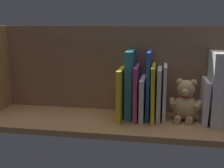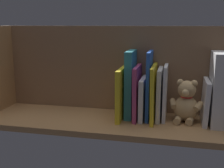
{
  "view_description": "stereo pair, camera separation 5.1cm",
  "coord_description": "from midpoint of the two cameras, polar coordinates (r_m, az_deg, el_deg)",
  "views": [
    {
      "loc": [
        -19.08,
        107.49,
        36.95
      ],
      "look_at": [
        0.0,
        0.0,
        14.09
      ],
      "focal_mm": 46.66,
      "sensor_mm": 36.0,
      "label": 1
    },
    {
      "loc": [
        -24.09,
        106.48,
        36.95
      ],
      "look_at": [
        0.0,
        0.0,
        14.09
      ],
      "focal_mm": 46.66,
      "sensor_mm": 36.0,
      "label": 2
    }
  ],
  "objects": [
    {
      "name": "book_9",
      "position": [
        1.15,
        3.23,
        -1.79
      ],
      "size": [
        1.75,
        18.67,
        19.89
      ],
      "primitive_type": "cube",
      "color": "yellow",
      "rests_on": "ground_plane"
    },
    {
      "name": "ground_plane",
      "position": [
        1.16,
        1.28,
        -7.4
      ],
      "size": [
        105.02,
        31.82,
        2.2
      ],
      "primitive_type": "cube",
      "color": "#A87A4C"
    },
    {
      "name": "book_4",
      "position": [
        1.13,
        9.45,
        -1.75
      ],
      "size": [
        1.68,
        18.64,
        21.29
      ],
      "primitive_type": "cube",
      "rotation": [
        0.0,
        0.02,
        0.0
      ],
      "color": "yellow",
      "rests_on": "ground_plane"
    },
    {
      "name": "book_5",
      "position": [
        1.15,
        8.57,
        -0.23
      ],
      "size": [
        1.27,
        14.85,
        26.45
      ],
      "primitive_type": "cube",
      "color": "blue",
      "rests_on": "ground_plane"
    },
    {
      "name": "book_1",
      "position": [
        1.16,
        19.02,
        -3.23
      ],
      "size": [
        2.33,
        16.0,
        16.29
      ],
      "primitive_type": "cube",
      "rotation": [
        0.0,
        -0.04,
        0.0
      ],
      "color": "silver",
      "rests_on": "ground_plane"
    },
    {
      "name": "dictionary_thick_white",
      "position": [
        1.15,
        21.47,
        -0.85
      ],
      "size": [
        5.96,
        16.77,
        26.72
      ],
      "primitive_type": "cube",
      "color": "silver",
      "rests_on": "ground_plane"
    },
    {
      "name": "book_7",
      "position": [
        1.15,
        6.21,
        -1.63
      ],
      "size": [
        1.74,
        16.79,
        20.71
      ],
      "primitive_type": "cube",
      "rotation": [
        0.0,
        0.01,
        0.0
      ],
      "color": "#B23F72",
      "rests_on": "ground_plane"
    },
    {
      "name": "book_3",
      "position": [
        1.15,
        10.55,
        -1.93
      ],
      "size": [
        1.57,
        15.27,
        19.95
      ],
      "primitive_type": "cube",
      "color": "silver",
      "rests_on": "ground_plane"
    },
    {
      "name": "book_8",
      "position": [
        1.16,
        4.91,
        -0.01
      ],
      "size": [
        2.85,
        13.89,
        26.49
      ],
      "primitive_type": "cube",
      "color": "teal",
      "rests_on": "ground_plane"
    },
    {
      "name": "book_6",
      "position": [
        1.16,
        7.36,
        -2.77
      ],
      "size": [
        1.76,
        16.12,
        16.06
      ],
      "primitive_type": "cube",
      "color": "silver",
      "rests_on": "ground_plane"
    },
    {
      "name": "book_2",
      "position": [
        1.16,
        11.63,
        -1.62
      ],
      "size": [
        1.24,
        13.92,
        21.12
      ],
      "primitive_type": "cube",
      "color": "silver",
      "rests_on": "ground_plane"
    },
    {
      "name": "shelf_back_panel",
      "position": [
        1.24,
        2.58,
        3.0
      ],
      "size": [
        105.02,
        1.5,
        35.88
      ],
      "primitive_type": "cube",
      "color": "#8B6648",
      "rests_on": "ground_plane"
    },
    {
      "name": "teddy_bear",
      "position": [
        1.15,
        15.55,
        -3.64
      ],
      "size": [
        12.98,
        11.56,
        16.26
      ],
      "rotation": [
        0.0,
        0.0,
        -0.18
      ],
      "color": "tan",
      "rests_on": "ground_plane"
    }
  ]
}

